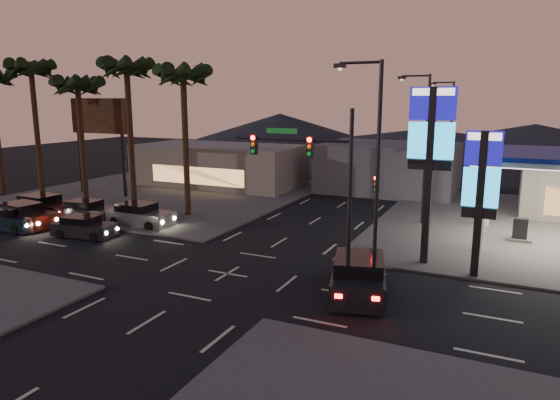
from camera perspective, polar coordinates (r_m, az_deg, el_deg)
The scene contains 26 objects.
ground at distance 24.84m, azimuth -6.03°, elevation -8.37°, with size 140.00×140.00×0.00m, color black.
corner_lot_nw at distance 46.44m, azimuth -12.89°, elevation 0.79°, with size 24.00×24.00×0.12m, color #47443F.
pylon_sign_tall at distance 25.83m, azimuth 16.86°, elevation 6.51°, with size 2.20×0.35×9.00m.
pylon_sign_short at distance 24.81m, azimuth 22.01°, elevation 1.94°, with size 1.60×0.35×7.00m.
traffic_signal_mast at distance 23.74m, azimuth 4.03°, elevation 3.74°, with size 6.10×0.39×8.00m.
pedestal_signal at distance 28.31m, azimuth 10.89°, elevation 0.08°, with size 0.32×0.39×4.30m.
streetlight_near at distance 21.83m, azimuth 10.60°, elevation 4.20°, with size 2.14×0.25×10.00m.
streetlight_mid at distance 34.52m, azimuth 16.04°, elevation 6.54°, with size 2.14×0.25×10.00m.
streetlight_far at distance 48.37m, azimuth 18.70°, elevation 7.65°, with size 2.14×0.25×10.00m.
palm_a at distance 36.30m, azimuth -10.99°, elevation 12.85°, with size 4.41×4.41×10.86m.
palm_b at distance 39.44m, azimuth -17.09°, elevation 13.22°, with size 4.41×4.41×11.46m.
palm_c at distance 42.89m, azimuth -22.09°, elevation 11.26°, with size 4.41×4.41×10.26m.
palm_d at distance 46.67m, azimuth -26.52°, elevation 12.41°, with size 4.41×4.41×11.66m.
billboard at distance 46.45m, azimuth -19.97°, elevation 8.20°, with size 6.00×0.30×8.50m.
building_far_west at distance 49.87m, azimuth -6.95°, elevation 3.97°, with size 16.00×8.00×4.00m, color #726B5B.
building_far_mid at distance 47.51m, azimuth 12.40°, elevation 3.66°, with size 12.00×9.00×4.40m, color #4C4C51.
hill_left at distance 88.36m, azimuth 0.00°, elevation 7.91°, with size 40.00×40.00×6.00m, color black.
hill_right at distance 80.27m, azimuth 27.03°, elevation 5.96°, with size 50.00×50.00×5.00m, color black.
hill_center at distance 81.17m, azimuth 16.33°, elevation 6.44°, with size 60.00×60.00×4.00m, color black.
car_lane_a_front at distance 33.26m, azimuth -21.48°, elevation -2.92°, with size 4.16×2.10×1.31m.
car_lane_a_mid at distance 37.52m, azimuth -27.18°, elevation -1.62°, with size 5.08×2.51×1.61m.
car_lane_a_rear at distance 37.24m, azimuth -28.42°, elevation -1.93°, with size 4.52×1.93×1.46m.
car_lane_b_front at distance 34.90m, azimuth -15.74°, elevation -1.72°, with size 4.78×2.05×1.55m.
car_lane_b_mid at distance 37.67m, azimuth -21.19°, elevation -1.20°, with size 4.49×2.14×1.43m.
car_lane_b_rear at distance 39.92m, azimuth -25.48°, elevation -0.73°, with size 5.12×2.34×1.64m.
suv_station at distance 22.35m, azimuth 8.98°, elevation -8.52°, with size 3.47×5.64×1.76m.
Camera 1 is at (12.13, -20.00, 8.38)m, focal length 32.00 mm.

